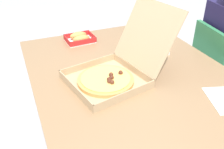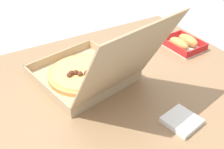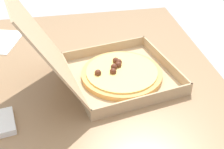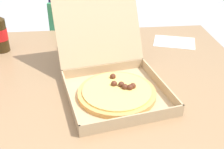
# 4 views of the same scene
# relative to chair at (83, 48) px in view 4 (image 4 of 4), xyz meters

# --- Properties ---
(dining_table) EXTENTS (1.30, 1.06, 0.71)m
(dining_table) POSITION_rel_chair_xyz_m (0.07, -0.77, 0.17)
(dining_table) COLOR #997551
(dining_table) RESTS_ON ground_plane
(chair) EXTENTS (0.45, 0.45, 0.83)m
(chair) POSITION_rel_chair_xyz_m (0.00, 0.00, 0.00)
(chair) COLOR #338451
(chair) RESTS_ON ground_plane
(diner_person) EXTENTS (0.38, 0.44, 1.15)m
(diner_person) POSITION_rel_chair_xyz_m (0.01, 0.06, 0.21)
(diner_person) COLOR #333847
(diner_person) RESTS_ON ground_plane
(pizza_box_open) EXTENTS (0.46, 0.59, 0.36)m
(pizza_box_open) POSITION_rel_chair_xyz_m (0.12, -0.88, 0.28)
(pizza_box_open) COLOR tan
(pizza_box_open) RESTS_ON dining_table
(paper_menu) EXTENTS (0.25, 0.21, 0.00)m
(paper_menu) POSITION_rel_chair_xyz_m (0.49, -0.47, 0.23)
(paper_menu) COLOR white
(paper_menu) RESTS_ON dining_table
(napkin_pile) EXTENTS (0.13, 0.13, 0.02)m
(napkin_pile) POSITION_rel_chair_xyz_m (-0.05, -0.51, 0.24)
(napkin_pile) COLOR white
(napkin_pile) RESTS_ON dining_table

